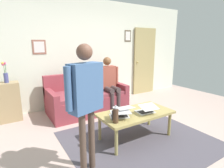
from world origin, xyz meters
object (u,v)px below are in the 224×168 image
at_px(couch, 87,99).
at_px(french_press, 116,115).
at_px(person_seated, 109,81).
at_px(interior_door, 144,61).
at_px(coffee_table, 136,115).
at_px(laptop_left, 146,110).
at_px(flower_vase, 5,74).
at_px(laptop_right, 120,115).
at_px(person_standing, 86,93).
at_px(side_shelf, 9,102).
at_px(laptop_center, 122,111).

height_order(couch, french_press, couch).
bearing_deg(person_seated, interior_door, -156.28).
height_order(interior_door, coffee_table, interior_door).
xyz_separation_m(coffee_table, laptop_left, (-0.13, 0.11, 0.09)).
bearing_deg(laptop_left, couch, -79.26).
xyz_separation_m(laptop_left, flower_vase, (1.91, -2.06, 0.49)).
bearing_deg(couch, person_seated, 154.97).
relative_size(interior_door, person_seated, 1.60).
xyz_separation_m(laptop_right, flower_vase, (1.43, -1.99, 0.49)).
relative_size(coffee_table, laptop_right, 3.03).
bearing_deg(person_seated, person_standing, 51.92).
height_order(interior_door, side_shelf, interior_door).
xyz_separation_m(side_shelf, person_standing, (-0.74, 2.28, 0.62)).
bearing_deg(laptop_right, laptop_center, -136.52).
xyz_separation_m(french_press, person_standing, (0.52, 0.16, 0.44)).
xyz_separation_m(laptop_right, side_shelf, (1.42, -1.99, -0.10)).
bearing_deg(interior_door, laptop_left, 49.33).
xyz_separation_m(couch, person_seated, (-0.49, 0.23, 0.42)).
height_order(couch, flower_vase, flower_vase).
xyz_separation_m(laptop_center, flower_vase, (1.55, -1.87, 0.49)).
bearing_deg(laptop_center, person_seated, -112.05).
xyz_separation_m(laptop_left, laptop_center, (0.36, -0.19, 0.00)).
xyz_separation_m(laptop_right, french_press, (0.16, 0.13, 0.08)).
height_order(side_shelf, person_seated, person_seated).
height_order(interior_door, laptop_right, interior_door).
distance_m(laptop_right, person_standing, 0.90).
distance_m(laptop_center, person_seated, 1.41).
distance_m(coffee_table, person_standing, 1.24).
bearing_deg(flower_vase, laptop_right, 125.67).
distance_m(person_standing, person_seated, 2.18).
xyz_separation_m(laptop_left, person_standing, (1.17, 0.22, 0.51)).
relative_size(interior_door, laptop_center, 5.34).
xyz_separation_m(coffee_table, person_standing, (1.03, 0.32, 0.61)).
bearing_deg(couch, french_press, 79.69).
bearing_deg(side_shelf, laptop_left, 132.78).
distance_m(side_shelf, flower_vase, 0.60).
relative_size(laptop_right, side_shelf, 0.51).
height_order(french_press, person_seated, person_seated).
height_order(interior_door, french_press, interior_door).
height_order(coffee_table, side_shelf, side_shelf).
bearing_deg(laptop_center, laptop_left, 152.31).
bearing_deg(french_press, person_standing, 17.12).
distance_m(coffee_table, flower_vase, 2.70).
bearing_deg(french_press, laptop_center, -139.22).
xyz_separation_m(laptop_center, person_seated, (-0.52, -1.29, 0.22)).
xyz_separation_m(laptop_center, french_press, (0.28, 0.25, 0.07)).
distance_m(laptop_left, flower_vase, 2.85).
distance_m(interior_door, coffee_table, 3.06).
relative_size(coffee_table, laptop_center, 3.25).
xyz_separation_m(interior_door, laptop_center, (2.31, 2.08, -0.51)).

